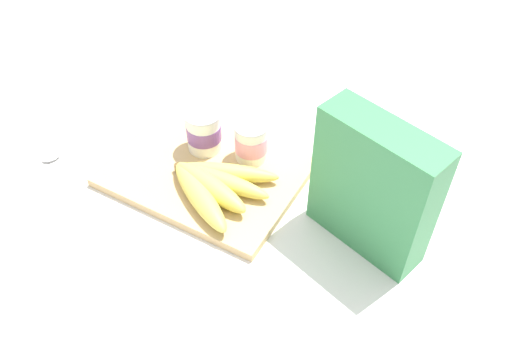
% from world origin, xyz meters
% --- Properties ---
extents(ground_plane, '(2.40, 2.40, 0.00)m').
position_xyz_m(ground_plane, '(0.00, 0.00, 0.00)').
color(ground_plane, silver).
extents(cutting_board, '(0.35, 0.26, 0.02)m').
position_xyz_m(cutting_board, '(0.00, 0.00, 0.01)').
color(cutting_board, tan).
rests_on(cutting_board, ground_plane).
extents(cereal_box, '(0.21, 0.12, 0.24)m').
position_xyz_m(cereal_box, '(0.31, 0.01, 0.12)').
color(cereal_box, '#38844C').
rests_on(cereal_box, ground_plane).
extents(yogurt_cup_front, '(0.07, 0.07, 0.09)m').
position_xyz_m(yogurt_cup_front, '(-0.03, 0.05, 0.06)').
color(yogurt_cup_front, white).
rests_on(yogurt_cup_front, cutting_board).
extents(yogurt_cup_back, '(0.06, 0.06, 0.08)m').
position_xyz_m(yogurt_cup_back, '(0.06, 0.07, 0.06)').
color(yogurt_cup_back, white).
rests_on(yogurt_cup_back, cutting_board).
extents(banana_bunch, '(0.20, 0.19, 0.04)m').
position_xyz_m(banana_bunch, '(0.05, -0.04, 0.04)').
color(banana_bunch, '#DACA50').
rests_on(banana_bunch, cutting_board).
extents(spoon, '(0.06, 0.13, 0.01)m').
position_xyz_m(spoon, '(-0.28, -0.08, 0.01)').
color(spoon, silver).
rests_on(spoon, ground_plane).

